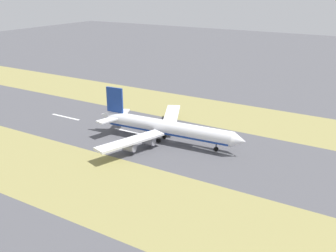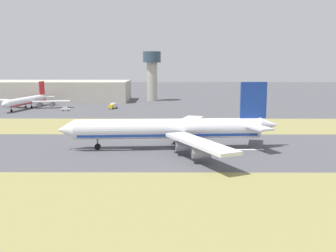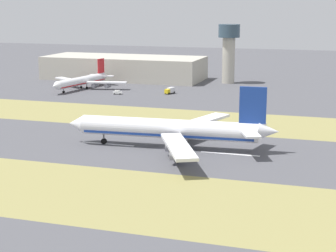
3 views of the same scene
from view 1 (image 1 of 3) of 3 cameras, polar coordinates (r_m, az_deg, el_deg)
ground_plane at (r=164.54m, az=0.49°, el=-2.22°), size 800.00×800.00×0.00m
grass_median_west at (r=202.18m, az=7.03°, el=1.94°), size 40.00×600.00×0.01m
grass_median_east at (r=131.61m, az=-9.70°, el=-8.57°), size 40.00×600.00×0.01m
centreline_dash_near at (r=200.62m, az=-14.64°, el=1.28°), size 1.20×18.00×0.01m
centreline_dash_mid at (r=175.39m, az=-5.39°, el=-0.86°), size 1.20×18.00×0.01m
centreline_dash_far at (r=156.43m, az=6.52°, el=-3.58°), size 1.20×18.00×0.01m
airplane_main_jet at (r=162.65m, az=-0.60°, el=-0.22°), size 63.98×67.22×20.20m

